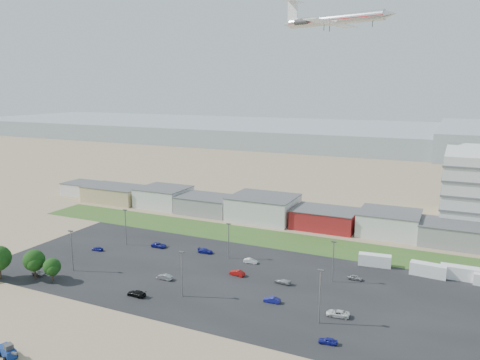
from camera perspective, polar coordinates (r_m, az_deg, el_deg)
The scene contains 31 objects.
ground at distance 102.26m, azimuth -9.64°, elevation -15.09°, with size 700.00×700.00×0.00m, color #8D7E5A.
parking_lot at distance 115.50m, azimuth -1.79°, elevation -11.75°, with size 120.00×50.00×0.01m, color black.
grass_strip at distance 144.70m, azimuth 2.19°, elevation -6.93°, with size 160.00×16.00×0.02m, color #315A21.
hills_backdrop at distance 392.13m, azimuth 23.06°, elevation 4.38°, with size 700.00×200.00×9.00m, color gray, non-canonical shape.
building_row at distance 166.95m, azimuth -0.64°, elevation -3.02°, with size 170.00×20.00×8.00m, color silver, non-canonical shape.
telehandler at distance 93.09m, azimuth -26.51°, elevation -18.05°, with size 6.47×2.16×2.70m, color navy, non-canonical shape.
box_trailer_a at distance 126.55m, azimuth 16.10°, elevation -9.37°, with size 8.07×2.52×3.03m, color silver, non-canonical shape.
box_trailer_b at distance 124.24m, azimuth 21.96°, elevation -10.12°, with size 8.36×2.61×3.14m, color silver, non-canonical shape.
box_trailer_c at distance 125.26m, azimuth 25.18°, elevation -10.20°, with size 8.54×2.67×3.20m, color silver, non-canonical shape.
tree_right at distance 123.34m, azimuth -23.79°, elevation -9.19°, with size 5.43×5.43×8.14m, color black, non-canonical shape.
tree_near at distance 120.11m, azimuth -21.93°, elevation -9.99°, with size 4.38×4.38×6.56m, color black, non-canonical shape.
lightpole_front_l at distance 124.42m, azimuth -19.79°, elevation -8.14°, with size 1.23×0.51×10.48m, color slate, non-canonical shape.
lightpole_front_m at distance 104.47m, azimuth -7.10°, elevation -11.32°, with size 1.21×0.51×10.32m, color slate, non-canonical shape.
lightpole_front_r at distance 93.94m, azimuth 9.70°, elevation -13.86°, with size 1.29×0.54×10.99m, color slate, non-canonical shape.
lightpole_back_l at distance 139.90m, azimuth -13.75°, elevation -5.63°, with size 1.25×0.52×10.58m, color slate, non-canonical shape.
lightpole_back_m at distance 125.66m, azimuth -1.39°, elevation -7.45°, with size 1.14×0.48×9.70m, color slate, non-canonical shape.
lightpole_back_r at distance 113.18m, azimuth 11.29°, elevation -9.74°, with size 1.17×0.49×9.98m, color slate, non-canonical shape.
airliner at distance 188.33m, azimuth 11.47°, elevation 18.61°, with size 47.45×32.35×14.02m, color silver, non-canonical shape.
parked_car_0 at distance 99.18m, azimuth 11.82°, elevation -15.63°, with size 2.16×4.69×1.30m, color silver.
parked_car_1 at distance 103.04m, azimuth 3.92°, elevation -14.37°, with size 1.27×3.63×1.20m, color navy.
parked_car_2 at distance 89.73m, azimuth 10.66°, elevation -18.71°, with size 1.35×3.37×1.15m, color navy.
parked_car_3 at distance 107.98m, azimuth -12.51°, elevation -13.34°, with size 1.84×4.52×1.31m, color black.
parked_car_4 at distance 115.28m, azimuth -9.16°, elevation -11.59°, with size 1.38×3.96×1.30m, color #A5A5AA.
parked_car_5 at distance 138.64m, azimuth -16.99°, elevation -8.01°, with size 1.35×3.35×1.14m, color navy.
parked_car_6 at distance 131.17m, azimuth -4.25°, elevation -8.61°, with size 1.77×4.35×1.26m, color navy.
parked_car_7 at distance 116.16m, azimuth -0.36°, elevation -11.25°, with size 1.39×3.99×1.31m, color #9C0F0E.
parked_car_8 at distance 116.95m, azimuth 13.87°, elevation -11.48°, with size 1.38×3.43×1.17m, color #A5A5AA.
parked_car_9 at distance 137.25m, azimuth -9.86°, elevation -7.84°, with size 2.10×4.56×1.27m, color navy.
parked_car_10 at distance 126.15m, azimuth -23.33°, elevation -10.41°, with size 1.53×3.75×1.09m, color #595B5E.
parked_car_11 at distance 123.78m, azimuth 1.31°, elevation -9.83°, with size 1.29×3.71×1.22m, color silver.
parked_car_12 at distance 112.13m, azimuth 5.24°, elevation -12.20°, with size 1.61×3.96×1.15m, color #A5A5AA.
Camera 1 is at (53.21, -74.80, 45.04)m, focal length 35.00 mm.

